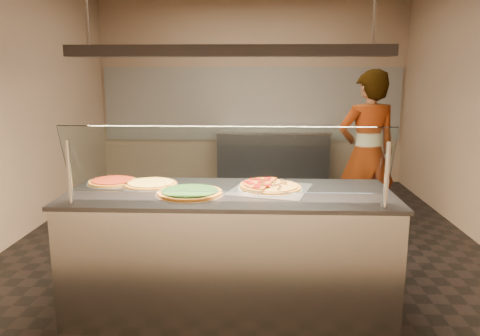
{
  "coord_description": "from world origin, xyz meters",
  "views": [
    {
      "loc": [
        0.13,
        -4.81,
        1.79
      ],
      "look_at": [
        -0.03,
        -0.99,
        1.02
      ],
      "focal_mm": 35.0,
      "sensor_mm": 36.0,
      "label": 1
    }
  ],
  "objects_px": {
    "perforated_tray": "(270,189)",
    "half_pizza_pepperoni": "(256,185)",
    "sneeze_guard": "(226,161)",
    "pizza_tomato": "(113,181)",
    "serving_counter": "(230,250)",
    "pizza_cheese": "(151,184)",
    "pizza_spinach": "(190,192)",
    "prep_table": "(272,158)",
    "pizza_spatula": "(173,185)",
    "worker": "(367,154)",
    "half_pizza_sausage": "(284,186)",
    "heat_lamp_housing": "(229,51)"
  },
  "relations": [
    {
      "from": "perforated_tray",
      "to": "half_pizza_pepperoni",
      "type": "distance_m",
      "value": 0.11
    },
    {
      "from": "sneeze_guard",
      "to": "pizza_tomato",
      "type": "bearing_deg",
      "value": 148.59
    },
    {
      "from": "serving_counter",
      "to": "pizza_cheese",
      "type": "relative_size",
      "value": 5.54
    },
    {
      "from": "pizza_spinach",
      "to": "prep_table",
      "type": "height_order",
      "value": "pizza_spinach"
    },
    {
      "from": "prep_table",
      "to": "sneeze_guard",
      "type": "bearing_deg",
      "value": -95.67
    },
    {
      "from": "perforated_tray",
      "to": "pizza_cheese",
      "type": "relative_size",
      "value": 1.57
    },
    {
      "from": "pizza_spatula",
      "to": "sneeze_guard",
      "type": "bearing_deg",
      "value": -42.89
    },
    {
      "from": "pizza_cheese",
      "to": "pizza_spatula",
      "type": "relative_size",
      "value": 1.93
    },
    {
      "from": "worker",
      "to": "pizza_tomato",
      "type": "bearing_deg",
      "value": 19.53
    },
    {
      "from": "half_pizza_sausage",
      "to": "pizza_cheese",
      "type": "distance_m",
      "value": 1.05
    },
    {
      "from": "pizza_cheese",
      "to": "prep_table",
      "type": "bearing_deg",
      "value": 74.47
    },
    {
      "from": "serving_counter",
      "to": "worker",
      "type": "bearing_deg",
      "value": 51.35
    },
    {
      "from": "pizza_spatula",
      "to": "pizza_tomato",
      "type": "bearing_deg",
      "value": 161.13
    },
    {
      "from": "worker",
      "to": "pizza_spinach",
      "type": "bearing_deg",
      "value": 34.58
    },
    {
      "from": "perforated_tray",
      "to": "half_pizza_sausage",
      "type": "xyz_separation_m",
      "value": [
        0.11,
        0.0,
        0.02
      ]
    },
    {
      "from": "prep_table",
      "to": "heat_lamp_housing",
      "type": "xyz_separation_m",
      "value": [
        -0.43,
        -3.99,
        1.48
      ]
    },
    {
      "from": "half_pizza_sausage",
      "to": "heat_lamp_housing",
      "type": "height_order",
      "value": "heat_lamp_housing"
    },
    {
      "from": "worker",
      "to": "prep_table",
      "type": "bearing_deg",
      "value": -79.65
    },
    {
      "from": "serving_counter",
      "to": "pizza_tomato",
      "type": "xyz_separation_m",
      "value": [
        -0.96,
        0.24,
        0.48
      ]
    },
    {
      "from": "serving_counter",
      "to": "pizza_tomato",
      "type": "bearing_deg",
      "value": 165.87
    },
    {
      "from": "pizza_cheese",
      "to": "heat_lamp_housing",
      "type": "xyz_separation_m",
      "value": [
        0.63,
        -0.17,
        1.01
      ]
    },
    {
      "from": "half_pizza_sausage",
      "to": "worker",
      "type": "height_order",
      "value": "worker"
    },
    {
      "from": "sneeze_guard",
      "to": "pizza_spatula",
      "type": "xyz_separation_m",
      "value": [
        -0.44,
        0.41,
        -0.27
      ]
    },
    {
      "from": "serving_counter",
      "to": "pizza_spinach",
      "type": "bearing_deg",
      "value": -160.63
    },
    {
      "from": "perforated_tray",
      "to": "worker",
      "type": "relative_size",
      "value": 0.37
    },
    {
      "from": "perforated_tray",
      "to": "half_pizza_pepperoni",
      "type": "xyz_separation_m",
      "value": [
        -0.11,
        0.0,
        0.03
      ]
    },
    {
      "from": "half_pizza_pepperoni",
      "to": "worker",
      "type": "xyz_separation_m",
      "value": [
        1.21,
        1.67,
        -0.04
      ]
    },
    {
      "from": "perforated_tray",
      "to": "pizza_spatula",
      "type": "distance_m",
      "value": 0.74
    },
    {
      "from": "perforated_tray",
      "to": "pizza_cheese",
      "type": "bearing_deg",
      "value": 174.4
    },
    {
      "from": "pizza_cheese",
      "to": "heat_lamp_housing",
      "type": "height_order",
      "value": "heat_lamp_housing"
    },
    {
      "from": "half_pizza_pepperoni",
      "to": "prep_table",
      "type": "height_order",
      "value": "half_pizza_pepperoni"
    },
    {
      "from": "worker",
      "to": "half_pizza_pepperoni",
      "type": "bearing_deg",
      "value": 41.03
    },
    {
      "from": "sneeze_guard",
      "to": "prep_table",
      "type": "xyz_separation_m",
      "value": [
        0.43,
        4.33,
        -0.76
      ]
    },
    {
      "from": "pizza_spinach",
      "to": "worker",
      "type": "xyz_separation_m",
      "value": [
        1.69,
        1.85,
        -0.02
      ]
    },
    {
      "from": "half_pizza_pepperoni",
      "to": "half_pizza_sausage",
      "type": "bearing_deg",
      "value": 0.41
    },
    {
      "from": "pizza_cheese",
      "to": "pizza_tomato",
      "type": "bearing_deg",
      "value": 167.41
    },
    {
      "from": "heat_lamp_housing",
      "to": "worker",
      "type": "bearing_deg",
      "value": 51.35
    },
    {
      "from": "half_pizza_sausage",
      "to": "prep_table",
      "type": "relative_size",
      "value": 0.29
    },
    {
      "from": "pizza_spatula",
      "to": "worker",
      "type": "distance_m",
      "value": 2.5
    },
    {
      "from": "pizza_spinach",
      "to": "half_pizza_sausage",
      "type": "bearing_deg",
      "value": 14.46
    },
    {
      "from": "pizza_tomato",
      "to": "pizza_spatula",
      "type": "bearing_deg",
      "value": -18.87
    },
    {
      "from": "serving_counter",
      "to": "prep_table",
      "type": "xyz_separation_m",
      "value": [
        0.43,
        3.99,
        0.0
      ]
    },
    {
      "from": "sneeze_guard",
      "to": "pizza_cheese",
      "type": "bearing_deg",
      "value": 140.98
    },
    {
      "from": "prep_table",
      "to": "worker",
      "type": "relative_size",
      "value": 0.95
    },
    {
      "from": "pizza_spinach",
      "to": "heat_lamp_housing",
      "type": "height_order",
      "value": "heat_lamp_housing"
    },
    {
      "from": "pizza_cheese",
      "to": "pizza_spatula",
      "type": "xyz_separation_m",
      "value": [
        0.19,
        -0.1,
        0.01
      ]
    },
    {
      "from": "half_pizza_pepperoni",
      "to": "pizza_tomato",
      "type": "xyz_separation_m",
      "value": [
        -1.15,
        0.16,
        -0.02
      ]
    },
    {
      "from": "pizza_tomato",
      "to": "worker",
      "type": "distance_m",
      "value": 2.8
    },
    {
      "from": "pizza_cheese",
      "to": "serving_counter",
      "type": "bearing_deg",
      "value": -14.92
    },
    {
      "from": "serving_counter",
      "to": "sneeze_guard",
      "type": "relative_size",
      "value": 1.11
    }
  ]
}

